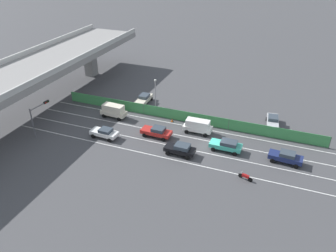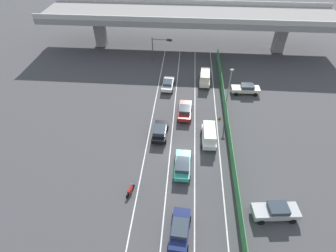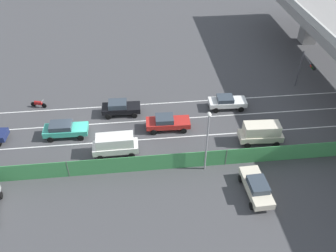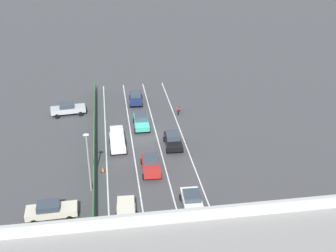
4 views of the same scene
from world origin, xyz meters
TOP-DOWN VIEW (x-y plane):
  - ground_plane at (0.00, 0.00)m, footprint 300.00×300.00m
  - lane_line_left_edge at (-4.80, 6.06)m, footprint 0.14×48.12m
  - lane_line_mid_left at (-1.60, 6.06)m, footprint 0.14×48.12m
  - lane_line_mid_right at (1.60, 6.06)m, footprint 0.14×48.12m
  - lane_line_right_edge at (4.80, 6.06)m, footprint 0.14×48.12m
  - green_fence at (6.11, 6.06)m, footprint 0.10×44.22m
  - car_van_cream at (3.24, 17.67)m, footprint 2.12×4.45m
  - car_taxi_teal at (0.09, -2.28)m, footprint 2.09×4.56m
  - car_sedan_red at (0.05, 8.45)m, footprint 2.16×4.72m
  - car_sedan_black at (-3.20, 3.48)m, footprint 2.10×4.32m
  - car_sedan_white at (-3.08, 15.69)m, footprint 2.13×4.35m
  - car_van_white at (3.40, 3.00)m, footprint 2.01×4.44m
  - motorcycle at (-5.56, -5.98)m, footprint 0.79×1.89m
  - parked_sedan_cream at (10.01, 15.18)m, footprint 4.70×2.09m
  - traffic_light at (-5.42, 25.42)m, footprint 3.88×0.63m
  - street_lamp at (6.46, 11.33)m, footprint 0.60×0.36m
  - traffic_cone at (5.24, 7.92)m, footprint 0.47×0.47m

SIDE VIEW (x-z plane):
  - ground_plane at x=0.00m, z-range 0.00..0.00m
  - lane_line_left_edge at x=-4.80m, z-range 0.00..0.01m
  - lane_line_mid_left at x=-1.60m, z-range 0.00..0.01m
  - lane_line_mid_right at x=1.60m, z-range 0.00..0.01m
  - lane_line_right_edge at x=4.80m, z-range 0.00..0.01m
  - traffic_cone at x=5.24m, z-range -0.02..0.55m
  - motorcycle at x=-5.56m, z-range -0.01..0.93m
  - car_sedan_white at x=-3.08m, z-range 0.09..1.62m
  - car_sedan_red at x=0.05m, z-range 0.08..1.68m
  - parked_sedan_cream at x=10.01m, z-range 0.08..1.72m
  - car_sedan_black at x=-3.20m, z-range 0.09..1.73m
  - car_taxi_teal at x=0.09m, z-range 0.10..1.72m
  - green_fence at x=6.11m, z-range 0.00..1.86m
  - car_van_white at x=3.40m, z-range 0.14..2.33m
  - car_van_cream at x=3.24m, z-range 0.14..2.41m
  - traffic_light at x=-5.42m, z-range 1.08..5.90m
  - street_lamp at x=6.46m, z-range 0.75..7.28m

